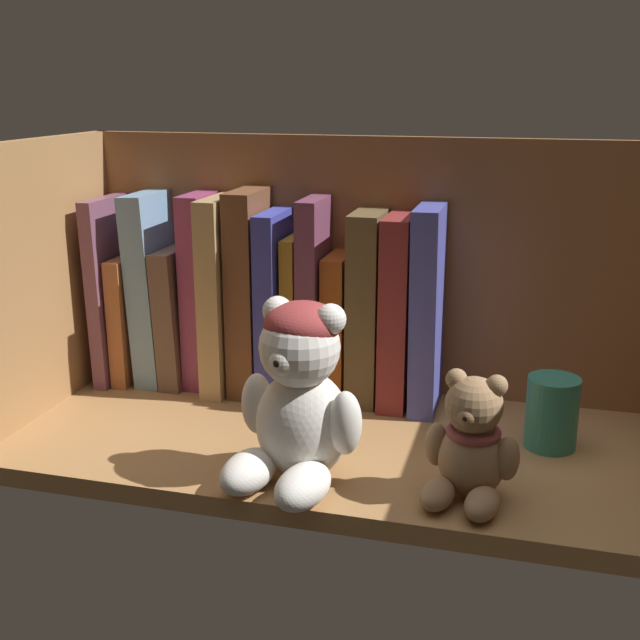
{
  "coord_description": "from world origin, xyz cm",
  "views": [
    {
      "loc": [
        16.98,
        -75.92,
        38.21
      ],
      "look_at": [
        -3.56,
        0.0,
        14.85
      ],
      "focal_mm": 45.33,
      "sensor_mm": 36.0,
      "label": 1
    }
  ],
  "objects_px": {
    "book_2": "(159,286)",
    "book_13": "(430,305)",
    "book_7": "(280,300)",
    "book_12": "(401,308)",
    "teddy_bear_larger": "(298,398)",
    "book_1": "(140,313)",
    "book_5": "(230,291)",
    "book_3": "(184,313)",
    "book_9": "(318,296)",
    "book_11": "(369,305)",
    "book_8": "(299,313)",
    "book_10": "(341,324)",
    "book_6": "(255,289)",
    "pillar_candle": "(552,413)",
    "book_0": "(122,285)",
    "teddy_bear_smaller": "(471,446)",
    "book_4": "(206,288)"
  },
  "relations": [
    {
      "from": "book_10",
      "to": "book_5",
      "type": "bearing_deg",
      "value": 180.0
    },
    {
      "from": "book_5",
      "to": "teddy_bear_larger",
      "type": "height_order",
      "value": "book_5"
    },
    {
      "from": "teddy_bear_larger",
      "to": "pillar_candle",
      "type": "height_order",
      "value": "teddy_bear_larger"
    },
    {
      "from": "book_8",
      "to": "book_1",
      "type": "bearing_deg",
      "value": 180.0
    },
    {
      "from": "book_12",
      "to": "teddy_bear_larger",
      "type": "xyz_separation_m",
      "value": [
        -0.06,
        -0.23,
        -0.03
      ]
    },
    {
      "from": "teddy_bear_smaller",
      "to": "book_10",
      "type": "bearing_deg",
      "value": 127.87
    },
    {
      "from": "book_8",
      "to": "teddy_bear_larger",
      "type": "bearing_deg",
      "value": -73.69
    },
    {
      "from": "book_4",
      "to": "book_9",
      "type": "height_order",
      "value": "same"
    },
    {
      "from": "book_11",
      "to": "book_3",
      "type": "bearing_deg",
      "value": 180.0
    },
    {
      "from": "book_8",
      "to": "book_9",
      "type": "bearing_deg",
      "value": 0.0
    },
    {
      "from": "book_7",
      "to": "book_13",
      "type": "relative_size",
      "value": 0.95
    },
    {
      "from": "book_7",
      "to": "book_9",
      "type": "xyz_separation_m",
      "value": [
        0.05,
        0.0,
        0.01
      ]
    },
    {
      "from": "book_1",
      "to": "teddy_bear_larger",
      "type": "xyz_separation_m",
      "value": [
        0.28,
        -0.23,
        0.0
      ]
    },
    {
      "from": "book_0",
      "to": "book_10",
      "type": "xyz_separation_m",
      "value": [
        0.29,
        0.0,
        -0.03
      ]
    },
    {
      "from": "book_3",
      "to": "book_10",
      "type": "xyz_separation_m",
      "value": [
        0.2,
        0.0,
        0.0
      ]
    },
    {
      "from": "book_7",
      "to": "book_0",
      "type": "bearing_deg",
      "value": 180.0
    },
    {
      "from": "book_2",
      "to": "teddy_bear_larger",
      "type": "bearing_deg",
      "value": -42.39
    },
    {
      "from": "book_5",
      "to": "teddy_bear_larger",
      "type": "distance_m",
      "value": 0.28
    },
    {
      "from": "book_11",
      "to": "pillar_candle",
      "type": "relative_size",
      "value": 2.97
    },
    {
      "from": "book_6",
      "to": "book_7",
      "type": "bearing_deg",
      "value": 0.0
    },
    {
      "from": "book_3",
      "to": "teddy_bear_larger",
      "type": "distance_m",
      "value": 0.31
    },
    {
      "from": "book_0",
      "to": "teddy_bear_larger",
      "type": "relative_size",
      "value": 1.32
    },
    {
      "from": "book_2",
      "to": "teddy_bear_larger",
      "type": "distance_m",
      "value": 0.34
    },
    {
      "from": "book_5",
      "to": "teddy_bear_smaller",
      "type": "relative_size",
      "value": 1.97
    },
    {
      "from": "book_8",
      "to": "book_13",
      "type": "height_order",
      "value": "book_13"
    },
    {
      "from": "teddy_bear_larger",
      "to": "book_12",
      "type": "bearing_deg",
      "value": 76.22
    },
    {
      "from": "book_7",
      "to": "book_9",
      "type": "bearing_deg",
      "value": 0.0
    },
    {
      "from": "book_9",
      "to": "book_10",
      "type": "height_order",
      "value": "book_9"
    },
    {
      "from": "book_7",
      "to": "book_9",
      "type": "height_order",
      "value": "book_9"
    },
    {
      "from": "book_7",
      "to": "book_5",
      "type": "bearing_deg",
      "value": 180.0
    },
    {
      "from": "book_7",
      "to": "book_8",
      "type": "relative_size",
      "value": 1.15
    },
    {
      "from": "book_5",
      "to": "book_6",
      "type": "bearing_deg",
      "value": 0.0
    },
    {
      "from": "book_1",
      "to": "book_11",
      "type": "height_order",
      "value": "book_11"
    },
    {
      "from": "book_12",
      "to": "pillar_candle",
      "type": "distance_m",
      "value": 0.21
    },
    {
      "from": "book_0",
      "to": "book_6",
      "type": "relative_size",
      "value": 0.94
    },
    {
      "from": "book_6",
      "to": "teddy_bear_larger",
      "type": "bearing_deg",
      "value": -61.85
    },
    {
      "from": "book_5",
      "to": "book_12",
      "type": "xyz_separation_m",
      "value": [
        0.21,
        0.0,
        -0.01
      ]
    },
    {
      "from": "book_2",
      "to": "book_13",
      "type": "xyz_separation_m",
      "value": [
        0.34,
        0.0,
        -0.0
      ]
    },
    {
      "from": "book_5",
      "to": "book_13",
      "type": "height_order",
      "value": "book_5"
    },
    {
      "from": "book_11",
      "to": "book_13",
      "type": "relative_size",
      "value": 0.96
    },
    {
      "from": "book_2",
      "to": "book_11",
      "type": "height_order",
      "value": "book_2"
    },
    {
      "from": "book_2",
      "to": "book_5",
      "type": "height_order",
      "value": "same"
    },
    {
      "from": "book_11",
      "to": "teddy_bear_smaller",
      "type": "relative_size",
      "value": 1.87
    },
    {
      "from": "book_7",
      "to": "pillar_candle",
      "type": "bearing_deg",
      "value": -16.14
    },
    {
      "from": "teddy_bear_smaller",
      "to": "book_6",
      "type": "bearing_deg",
      "value": 141.48
    },
    {
      "from": "book_1",
      "to": "book_5",
      "type": "bearing_deg",
      "value": 0.0
    },
    {
      "from": "book_9",
      "to": "book_12",
      "type": "relative_size",
      "value": 1.07
    },
    {
      "from": "book_2",
      "to": "book_6",
      "type": "height_order",
      "value": "book_6"
    },
    {
      "from": "book_1",
      "to": "book_7",
      "type": "bearing_deg",
      "value": 0.0
    },
    {
      "from": "book_3",
      "to": "book_10",
      "type": "distance_m",
      "value": 0.2
    }
  ]
}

